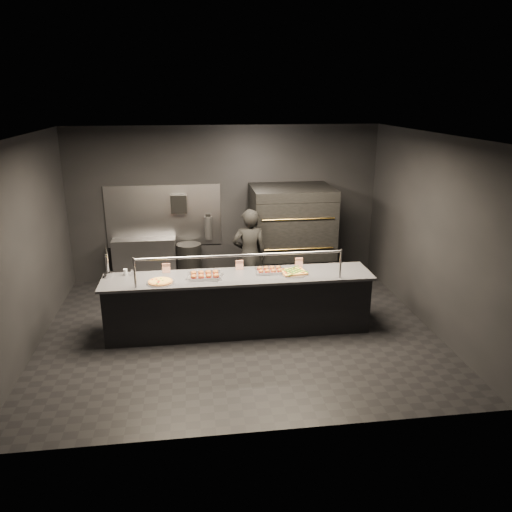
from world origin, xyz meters
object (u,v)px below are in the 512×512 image
object	(u,v)px
square_pizza	(293,272)
worker	(249,255)
slider_tray_a	(205,275)
pizza_oven	(291,236)
prep_shelf	(145,261)
slider_tray_b	(270,270)
towel_dispenser	(179,204)
beer_tap	(108,268)
service_counter	(239,303)
trash_bin	(189,264)
round_pizza	(160,282)
fire_extinguisher	(208,228)

from	to	relation	value
square_pizza	worker	distance (m)	1.35
slider_tray_a	worker	world-z (taller)	worker
pizza_oven	square_pizza	size ratio (longest dim) A/B	4.12
prep_shelf	slider_tray_b	xyz separation A→B (m)	(2.10, -2.22, 0.50)
towel_dispenser	worker	xyz separation A→B (m)	(1.22, -1.15, -0.71)
beer_tap	slider_tray_a	xyz separation A→B (m)	(1.44, -0.19, -0.11)
square_pizza	slider_tray_b	bearing A→B (deg)	162.99
service_counter	square_pizza	size ratio (longest dim) A/B	8.84
prep_shelf	worker	world-z (taller)	worker
service_counter	trash_bin	size ratio (longest dim) A/B	5.15
towel_dispenser	square_pizza	world-z (taller)	towel_dispenser
beer_tap	trash_bin	bearing A→B (deg)	59.00
service_counter	pizza_oven	world-z (taller)	pizza_oven
square_pizza	trash_bin	xyz separation A→B (m)	(-1.60, 2.20, -0.54)
pizza_oven	slider_tray_a	size ratio (longest dim) A/B	3.33
service_counter	slider_tray_a	xyz separation A→B (m)	(-0.51, 0.01, 0.49)
trash_bin	round_pizza	bearing A→B (deg)	-99.96
towel_dispenser	trash_bin	size ratio (longest dim) A/B	0.44
trash_bin	worker	world-z (taller)	worker
fire_extinguisher	square_pizza	distance (m)	2.69
towel_dispenser	round_pizza	xyz separation A→B (m)	(-0.26, -2.54, -0.61)
square_pizza	prep_shelf	bearing A→B (deg)	136.52
towel_dispenser	beer_tap	bearing A→B (deg)	-115.60
slider_tray_a	slider_tray_b	size ratio (longest dim) A/B	1.26
round_pizza	worker	size ratio (longest dim) A/B	0.24
slider_tray_a	slider_tray_b	distance (m)	1.01
pizza_oven	square_pizza	xyz separation A→B (m)	(-0.35, -1.90, -0.03)
pizza_oven	slider_tray_b	world-z (taller)	pizza_oven
towel_dispenser	trash_bin	bearing A→B (deg)	-51.28
prep_shelf	slider_tray_a	world-z (taller)	slider_tray_a
trash_bin	towel_dispenser	bearing A→B (deg)	128.72
worker	round_pizza	bearing A→B (deg)	42.57
slider_tray_a	square_pizza	world-z (taller)	slider_tray_a
slider_tray_a	square_pizza	size ratio (longest dim) A/B	1.24
pizza_oven	prep_shelf	distance (m)	2.88
pizza_oven	worker	bearing A→B (deg)	-143.00
fire_extinguisher	service_counter	bearing A→B (deg)	-81.70
prep_shelf	worker	distance (m)	2.24
round_pizza	beer_tap	bearing A→B (deg)	156.17
slider_tray_b	trash_bin	distance (m)	2.50
service_counter	towel_dispenser	distance (m)	2.78
round_pizza	slider_tray_b	xyz separation A→B (m)	(1.66, 0.25, 0.01)
fire_extinguisher	round_pizza	bearing A→B (deg)	-107.63
towel_dispenser	fire_extinguisher	bearing A→B (deg)	1.04
beer_tap	pizza_oven	bearing A→B (deg)	28.37
trash_bin	pizza_oven	bearing A→B (deg)	-8.76
service_counter	round_pizza	distance (m)	1.26
fire_extinguisher	worker	xyz separation A→B (m)	(0.67, -1.16, -0.22)
prep_shelf	fire_extinguisher	world-z (taller)	fire_extinguisher
square_pizza	beer_tap	bearing A→B (deg)	175.87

